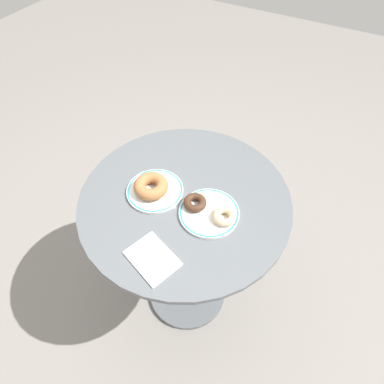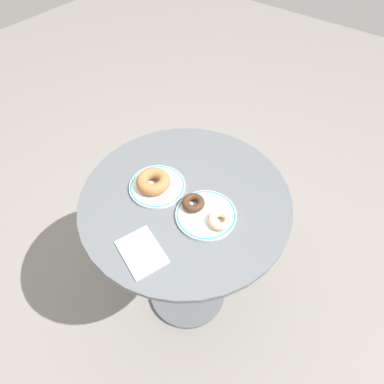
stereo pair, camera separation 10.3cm
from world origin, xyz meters
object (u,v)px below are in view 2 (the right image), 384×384
Objects in this scene: plate_left at (157,186)px; cafe_table at (186,237)px; donut_chocolate at (193,203)px; plate_right at (206,215)px; paper_napkin at (142,252)px; donut_glazed at (220,220)px; donut_cinnamon at (153,181)px.

cafe_table is at bearing 14.44° from plate_left.
donut_chocolate is at bearing -21.23° from cafe_table.
plate_right is 1.32× the size of paper_napkin.
paper_napkin is (0.13, -0.21, -0.00)m from plate_left.
donut_glazed is at bearing -1.45° from plate_right.
donut_glazed is 1.00× the size of donut_chocolate.
donut_chocolate is (0.16, 0.01, -0.01)m from donut_cinnamon.
plate_right is at bearing 178.55° from donut_glazed.
donut_chocolate reaches higher than paper_napkin.
plate_left reaches higher than paper_napkin.
plate_left and plate_right have the same top height.
cafe_table is at bearing 168.35° from plate_right.
cafe_table is 0.31m from donut_cinnamon.
donut_chocolate is (-0.05, 0.00, 0.02)m from plate_right.
donut_chocolate is (-0.10, 0.00, 0.00)m from donut_glazed.
donut_glazed is at bearing -1.84° from donut_chocolate.
plate_right is 0.21m from donut_cinnamon.
paper_napkin is (-0.07, -0.22, -0.00)m from plate_right.
donut_chocolate is 0.51× the size of paper_napkin.
plate_right reaches higher than paper_napkin.
donut_cinnamon reaches higher than paper_napkin.
donut_glazed is at bearing 60.67° from paper_napkin.
donut_cinnamon is at bearing -137.02° from plate_left.
plate_left is 0.25m from donut_glazed.
donut_cinnamon reaches higher than plate_left.
plate_right is at bearing -2.22° from donut_chocolate.
donut_glazed is at bearing -8.20° from cafe_table.
cafe_table is 0.28m from plate_left.
plate_left is at bearing -165.56° from cafe_table.
cafe_table is 0.32m from donut_glazed.
donut_chocolate is at bearing 85.25° from paper_napkin.
cafe_table is 6.81× the size of donut_cinnamon.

